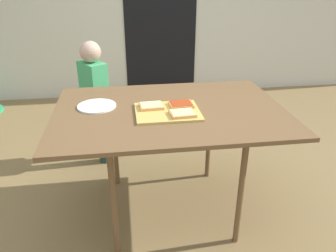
# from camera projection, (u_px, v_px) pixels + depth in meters

# --- Properties ---
(ground_plane) EXTENTS (16.00, 16.00, 0.00)m
(ground_plane) POSITION_uv_depth(u_px,v_px,m) (170.00, 208.00, 2.33)
(ground_plane) COLOR olive
(house_door) EXTENTS (0.90, 0.02, 2.00)m
(house_door) POSITION_uv_depth(u_px,v_px,m) (160.00, 16.00, 4.06)
(house_door) COLOR black
(house_door) RESTS_ON ground
(dining_table) EXTENTS (1.40, 0.97, 0.76)m
(dining_table) POSITION_uv_depth(u_px,v_px,m) (170.00, 117.00, 2.02)
(dining_table) COLOR brown
(dining_table) RESTS_ON ground
(cutting_board) EXTENTS (0.38, 0.31, 0.01)m
(cutting_board) POSITION_uv_depth(u_px,v_px,m) (168.00, 112.00, 1.95)
(cutting_board) COLOR tan
(cutting_board) RESTS_ON dining_table
(pizza_slice_near_right) EXTENTS (0.15, 0.13, 0.02)m
(pizza_slice_near_right) POSITION_uv_depth(u_px,v_px,m) (182.00, 113.00, 1.88)
(pizza_slice_near_right) COLOR #E79B55
(pizza_slice_near_right) RESTS_ON cutting_board
(pizza_slice_far_right) EXTENTS (0.15, 0.13, 0.02)m
(pizza_slice_far_right) POSITION_uv_depth(u_px,v_px,m) (181.00, 104.00, 2.01)
(pizza_slice_far_right) COLOR #E79B55
(pizza_slice_far_right) RESTS_ON cutting_board
(pizza_slice_far_left) EXTENTS (0.15, 0.12, 0.02)m
(pizza_slice_far_left) POSITION_uv_depth(u_px,v_px,m) (151.00, 106.00, 1.99)
(pizza_slice_far_left) COLOR #E79B55
(pizza_slice_far_left) RESTS_ON cutting_board
(plate_white_left) EXTENTS (0.24, 0.24, 0.01)m
(plate_white_left) POSITION_uv_depth(u_px,v_px,m) (97.00, 106.00, 2.03)
(plate_white_left) COLOR white
(plate_white_left) RESTS_ON dining_table
(child_left) EXTENTS (0.25, 0.28, 1.04)m
(child_left) POSITION_uv_depth(u_px,v_px,m) (95.00, 96.00, 2.69)
(child_left) COLOR #233935
(child_left) RESTS_ON ground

